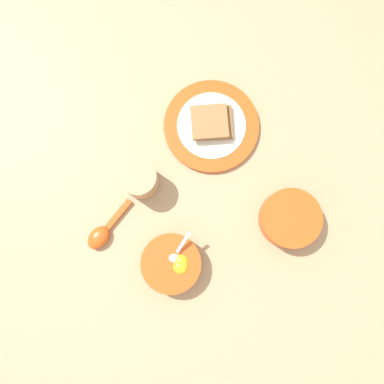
{
  "coord_description": "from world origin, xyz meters",
  "views": [
    {
      "loc": [
        -0.02,
        0.03,
        0.86
      ],
      "look_at": [
        -0.0,
        -0.09,
        0.02
      ],
      "focal_mm": 35.0,
      "sensor_mm": 36.0,
      "label": 1
    }
  ],
  "objects_px": {
    "soup_spoon": "(102,234)",
    "congee_bowl": "(290,219)",
    "egg_bowl": "(172,263)",
    "toast_plate": "(211,126)",
    "drinking_cup": "(140,180)",
    "toast_sandwich": "(212,122)"
  },
  "relations": [
    {
      "from": "toast_plate",
      "to": "congee_bowl",
      "type": "distance_m",
      "value": 0.28
    },
    {
      "from": "egg_bowl",
      "to": "soup_spoon",
      "type": "height_order",
      "value": "egg_bowl"
    },
    {
      "from": "soup_spoon",
      "to": "congee_bowl",
      "type": "distance_m",
      "value": 0.42
    },
    {
      "from": "congee_bowl",
      "to": "drinking_cup",
      "type": "relative_size",
      "value": 1.66
    },
    {
      "from": "soup_spoon",
      "to": "congee_bowl",
      "type": "height_order",
      "value": "congee_bowl"
    },
    {
      "from": "egg_bowl",
      "to": "drinking_cup",
      "type": "bearing_deg",
      "value": -62.15
    },
    {
      "from": "egg_bowl",
      "to": "congee_bowl",
      "type": "distance_m",
      "value": 0.28
    },
    {
      "from": "soup_spoon",
      "to": "drinking_cup",
      "type": "height_order",
      "value": "drinking_cup"
    },
    {
      "from": "toast_sandwich",
      "to": "drinking_cup",
      "type": "relative_size",
      "value": 1.35
    },
    {
      "from": "drinking_cup",
      "to": "toast_sandwich",
      "type": "bearing_deg",
      "value": -132.87
    },
    {
      "from": "toast_plate",
      "to": "drinking_cup",
      "type": "relative_size",
      "value": 2.81
    },
    {
      "from": "egg_bowl",
      "to": "toast_plate",
      "type": "bearing_deg",
      "value": -99.01
    },
    {
      "from": "soup_spoon",
      "to": "drinking_cup",
      "type": "xyz_separation_m",
      "value": [
        -0.07,
        -0.13,
        0.03
      ]
    },
    {
      "from": "toast_sandwich",
      "to": "congee_bowl",
      "type": "distance_m",
      "value": 0.28
    },
    {
      "from": "egg_bowl",
      "to": "soup_spoon",
      "type": "bearing_deg",
      "value": -15.56
    },
    {
      "from": "egg_bowl",
      "to": "soup_spoon",
      "type": "xyz_separation_m",
      "value": [
        0.16,
        -0.05,
        -0.01
      ]
    },
    {
      "from": "egg_bowl",
      "to": "drinking_cup",
      "type": "height_order",
      "value": "drinking_cup"
    },
    {
      "from": "soup_spoon",
      "to": "congee_bowl",
      "type": "bearing_deg",
      "value": -168.71
    },
    {
      "from": "toast_plate",
      "to": "soup_spoon",
      "type": "height_order",
      "value": "soup_spoon"
    },
    {
      "from": "toast_sandwich",
      "to": "soup_spoon",
      "type": "relative_size",
      "value": 0.82
    },
    {
      "from": "egg_bowl",
      "to": "congee_bowl",
      "type": "xyz_separation_m",
      "value": [
        -0.25,
        -0.13,
        0.0
      ]
    },
    {
      "from": "soup_spoon",
      "to": "congee_bowl",
      "type": "xyz_separation_m",
      "value": [
        -0.41,
        -0.08,
        0.02
      ]
    }
  ]
}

